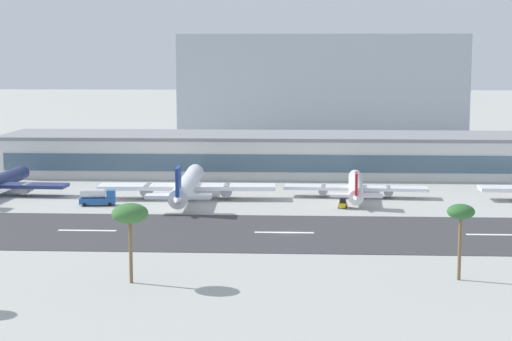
{
  "coord_description": "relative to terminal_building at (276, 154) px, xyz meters",
  "views": [
    {
      "loc": [
        1.78,
        -166.52,
        35.71
      ],
      "look_at": [
        -8.79,
        44.7,
        6.63
      ],
      "focal_mm": 59.21,
      "sensor_mm": 36.0,
      "label": 1
    }
  ],
  "objects": [
    {
      "name": "ground_plane",
      "position": [
        4.76,
        -86.69,
        -6.01
      ],
      "size": [
        1400.0,
        1400.0,
        0.0
      ],
      "primitive_type": "plane",
      "color": "#A8A8A3"
    },
    {
      "name": "runway_strip",
      "position": [
        4.76,
        -86.05,
        -5.97
      ],
      "size": [
        800.0,
        36.35,
        0.08
      ],
      "primitive_type": "cube",
      "color": "#38383A",
      "rests_on": "ground_plane"
    },
    {
      "name": "runway_centreline_dash_3",
      "position": [
        -36.43,
        -86.05,
        -5.93
      ],
      "size": [
        12.0,
        1.2,
        0.01
      ],
      "primitive_type": "cube",
      "color": "white",
      "rests_on": "runway_strip"
    },
    {
      "name": "runway_centreline_dash_4",
      "position": [
        3.89,
        -86.05,
        -5.93
      ],
      "size": [
        12.0,
        1.2,
        0.01
      ],
      "primitive_type": "cube",
      "color": "white",
      "rests_on": "runway_strip"
    },
    {
      "name": "runway_centreline_dash_5",
      "position": [
        46.28,
        -86.05,
        -5.93
      ],
      "size": [
        12.0,
        1.2,
        0.01
      ],
      "primitive_type": "cube",
      "color": "white",
      "rests_on": "runway_strip"
    },
    {
      "name": "terminal_building",
      "position": [
        0.0,
        0.0,
        0.0
      ],
      "size": [
        163.95,
        29.54,
        12.01
      ],
      "color": "silver",
      "rests_on": "ground_plane"
    },
    {
      "name": "distant_hotel_block",
      "position": [
        16.19,
        103.85,
        16.01
      ],
      "size": [
        118.39,
        30.63,
        44.05
      ],
      "primitive_type": "cube",
      "color": "#A8B2BC",
      "rests_on": "ground_plane"
    },
    {
      "name": "airliner_navy_tail_gate_1",
      "position": [
        -21.0,
        -47.6,
        -2.62
      ],
      "size": [
        44.2,
        51.02,
        10.64
      ],
      "rotation": [
        0.0,
        0.0,
        1.6
      ],
      "color": "white",
      "rests_on": "ground_plane"
    },
    {
      "name": "airliner_red_tail_gate_2",
      "position": [
        21.1,
        -43.02,
        -3.33
      ],
      "size": [
        36.36,
        40.42,
        8.43
      ],
      "rotation": [
        0.0,
        0.0,
        1.51
      ],
      "color": "white",
      "rests_on": "ground_plane"
    },
    {
      "name": "service_fuel_truck_0",
      "position": [
        -41.17,
        -56.97,
        -3.98
      ],
      "size": [
        8.77,
        3.77,
        3.95
      ],
      "rotation": [
        0.0,
        0.0,
        0.13
      ],
      "color": "#23569E",
      "rests_on": "ground_plane"
    },
    {
      "name": "service_baggage_tug_1",
      "position": [
        17.17,
        -57.3,
        -4.97
      ],
      "size": [
        2.39,
        3.45,
        2.2
      ],
      "rotation": [
        0.0,
        0.0,
        4.52
      ],
      "color": "gold",
      "rests_on": "ground_plane"
    },
    {
      "name": "palm_tree_0",
      "position": [
        32.38,
        -120.57,
        4.72
      ],
      "size": [
        4.38,
        4.38,
        12.32
      ],
      "color": "brown",
      "rests_on": "ground_plane"
    },
    {
      "name": "palm_tree_2",
      "position": [
        -19.6,
        -124.91,
        4.97
      ],
      "size": [
        5.74,
        5.74,
        12.74
      ],
      "color": "brown",
      "rests_on": "ground_plane"
    }
  ]
}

